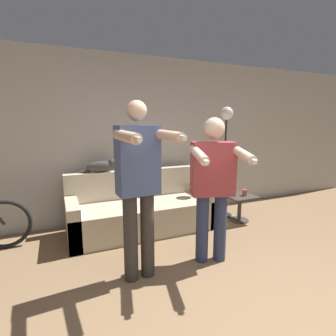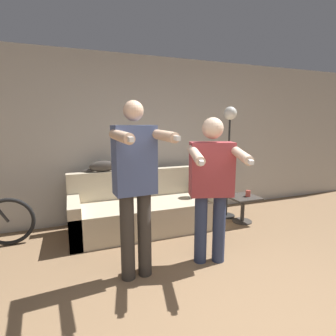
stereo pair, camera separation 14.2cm
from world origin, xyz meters
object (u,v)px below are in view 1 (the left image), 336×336
object	(u,v)px
cat	(101,166)
side_table	(240,203)
couch	(143,211)
person_right	(213,181)
cup	(245,193)
person_left	(139,181)
floor_lamp	(226,134)

from	to	relation	value
cat	side_table	size ratio (longest dim) A/B	1.21
couch	side_table	size ratio (longest dim) A/B	4.79
person_right	cup	bearing A→B (deg)	53.10
cup	couch	bearing A→B (deg)	168.61
person_left	side_table	xyz separation A→B (m)	(1.94, 0.89, -0.71)
person_left	cup	world-z (taller)	person_left
person_right	side_table	bearing A→B (deg)	55.65
person_left	cat	xyz separation A→B (m)	(-0.11, 1.49, -0.08)
couch	floor_lamp	distance (m)	1.81
person_left	couch	bearing A→B (deg)	67.26
person_left	side_table	world-z (taller)	person_left
person_left	cat	world-z (taller)	person_left
person_right	cat	bearing A→B (deg)	139.33
person_right	floor_lamp	size ratio (longest dim) A/B	0.89
person_left	person_right	world-z (taller)	person_left
couch	cup	bearing A→B (deg)	-11.39
cup	person_right	bearing A→B (deg)	-143.54
couch	cup	world-z (taller)	couch
side_table	person_right	bearing A→B (deg)	-141.00
person_left	cup	distance (m)	2.25
person_left	floor_lamp	world-z (taller)	floor_lamp
cat	cup	world-z (taller)	cat
side_table	person_left	bearing A→B (deg)	-155.27
side_table	cup	world-z (taller)	cup
person_left	side_table	bearing A→B (deg)	20.90
person_left	cat	size ratio (longest dim) A/B	3.32
floor_lamp	side_table	distance (m)	1.12
side_table	cat	bearing A→B (deg)	163.89
person_right	cup	world-z (taller)	person_right
floor_lamp	couch	bearing A→B (deg)	-179.54
couch	floor_lamp	xyz separation A→B (m)	(1.44, 0.01, 1.10)
person_left	floor_lamp	xyz separation A→B (m)	(1.84, 1.20, 0.36)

